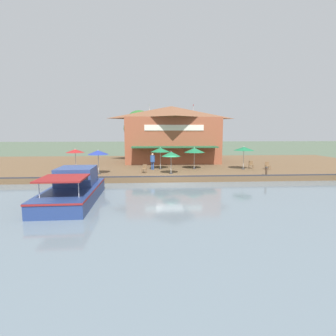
% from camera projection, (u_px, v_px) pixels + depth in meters
% --- Properties ---
extents(ground_plane, '(220.00, 220.00, 0.00)m').
position_uv_depth(ground_plane, '(170.00, 183.00, 24.15)').
color(ground_plane, '#4C5B47').
extents(quay_deck, '(22.00, 56.00, 0.60)m').
position_uv_depth(quay_deck, '(164.00, 165.00, 34.99)').
color(quay_deck, brown).
rests_on(quay_deck, ground).
extents(quay_edge_fender, '(0.20, 50.40, 0.10)m').
position_uv_depth(quay_edge_fender, '(170.00, 176.00, 24.17)').
color(quay_edge_fender, '#2D2D33').
rests_on(quay_edge_fender, quay_deck).
extents(waterfront_restaurant, '(11.41, 12.92, 7.98)m').
position_uv_depth(waterfront_restaurant, '(171.00, 133.00, 37.16)').
color(waterfront_restaurant, brown).
rests_on(waterfront_restaurant, quay_deck).
extents(patio_umbrella_by_entrance, '(1.88, 1.88, 2.38)m').
position_uv_depth(patio_umbrella_by_entrance, '(75.00, 151.00, 27.05)').
color(patio_umbrella_by_entrance, '#B7B7B7').
rests_on(patio_umbrella_by_entrance, quay_deck).
extents(patio_umbrella_near_quay_edge, '(2.28, 2.28, 2.40)m').
position_uv_depth(patio_umbrella_near_quay_edge, '(194.00, 150.00, 29.19)').
color(patio_umbrella_near_quay_edge, '#B7B7B7').
rests_on(patio_umbrella_near_quay_edge, quay_deck).
extents(patio_umbrella_far_corner, '(2.23, 2.23, 2.52)m').
position_uv_depth(patio_umbrella_far_corner, '(244.00, 149.00, 28.87)').
color(patio_umbrella_far_corner, '#B7B7B7').
rests_on(patio_umbrella_far_corner, quay_deck).
extents(patio_umbrella_back_row, '(2.15, 2.15, 2.41)m').
position_uv_depth(patio_umbrella_back_row, '(160.00, 150.00, 29.15)').
color(patio_umbrella_back_row, '#B7B7B7').
rests_on(patio_umbrella_back_row, quay_deck).
extents(patio_umbrella_mid_patio_right, '(1.89, 1.89, 2.23)m').
position_uv_depth(patio_umbrella_mid_patio_right, '(171.00, 154.00, 25.75)').
color(patio_umbrella_mid_patio_right, '#B7B7B7').
rests_on(patio_umbrella_mid_patio_right, quay_deck).
extents(patio_umbrella_mid_patio_left, '(2.03, 2.03, 2.38)m').
position_uv_depth(patio_umbrella_mid_patio_left, '(98.00, 152.00, 25.52)').
color(patio_umbrella_mid_patio_left, '#B7B7B7').
rests_on(patio_umbrella_mid_patio_left, quay_deck).
extents(cafe_chair_far_corner_seat, '(0.46, 0.46, 0.85)m').
position_uv_depth(cafe_chair_far_corner_seat, '(251.00, 164.00, 29.70)').
color(cafe_chair_far_corner_seat, brown).
rests_on(cafe_chair_far_corner_seat, quay_deck).
extents(cafe_chair_beside_entrance, '(0.56, 0.56, 0.85)m').
position_uv_depth(cafe_chair_beside_entrance, '(144.00, 168.00, 26.48)').
color(cafe_chair_beside_entrance, brown).
rests_on(cafe_chair_beside_entrance, quay_deck).
extents(cafe_chair_facing_river, '(0.46, 0.46, 0.85)m').
position_uv_depth(cafe_chair_facing_river, '(267.00, 165.00, 28.91)').
color(cafe_chair_facing_river, brown).
rests_on(cafe_chair_facing_river, quay_deck).
extents(person_near_entrance, '(0.51, 0.51, 1.80)m').
position_uv_depth(person_near_entrance, '(153.00, 159.00, 28.57)').
color(person_near_entrance, '#2D5193').
rests_on(person_near_entrance, quay_deck).
extents(motorboat_outer_channel, '(8.99, 3.32, 2.15)m').
position_uv_depth(motorboat_outer_channel, '(76.00, 188.00, 18.27)').
color(motorboat_outer_channel, navy).
rests_on(motorboat_outer_channel, river_water).
extents(mooring_post, '(0.22, 0.22, 0.79)m').
position_uv_depth(mooring_post, '(266.00, 171.00, 24.95)').
color(mooring_post, '#473323').
rests_on(mooring_post, quay_deck).
extents(tree_behind_restaurant, '(4.87, 4.64, 6.71)m').
position_uv_depth(tree_behind_restaurant, '(153.00, 131.00, 40.72)').
color(tree_behind_restaurant, brown).
rests_on(tree_behind_restaurant, quay_deck).
extents(tree_downstream_bank, '(5.11, 4.87, 7.58)m').
position_uv_depth(tree_downstream_bank, '(138.00, 126.00, 41.80)').
color(tree_downstream_bank, brown).
rests_on(tree_downstream_bank, quay_deck).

